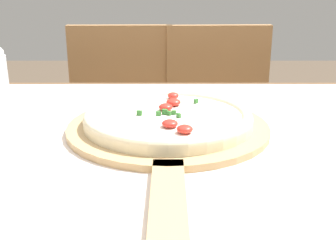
{
  "coord_description": "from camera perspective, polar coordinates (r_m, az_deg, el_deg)",
  "views": [
    {
      "loc": [
        -0.01,
        -0.63,
        1.03
      ],
      "look_at": [
        -0.01,
        0.07,
        0.8
      ],
      "focal_mm": 45.0,
      "sensor_mm": 36.0,
      "label": 1
    }
  ],
  "objects": [
    {
      "name": "dining_table",
      "position": [
        0.74,
        0.82,
        -12.52
      ],
      "size": [
        1.22,
        1.0,
        0.77
      ],
      "color": "brown",
      "rests_on": "ground_plane"
    },
    {
      "name": "towel_cloth",
      "position": [
        0.68,
        0.86,
        -4.41
      ],
      "size": [
        1.14,
        0.92,
        0.0
      ],
      "color": "silver",
      "rests_on": "dining_table"
    },
    {
      "name": "pizza_peel",
      "position": [
        0.75,
        -0.0,
        -1.66
      ],
      "size": [
        0.37,
        0.61,
        0.01
      ],
      "color": "tan",
      "rests_on": "towel_cloth"
    },
    {
      "name": "pizza",
      "position": [
        0.77,
        0.01,
        0.35
      ],
      "size": [
        0.31,
        0.31,
        0.03
      ],
      "color": "beige",
      "rests_on": "pizza_peel"
    },
    {
      "name": "chair_left",
      "position": [
        1.55,
        -6.43,
        -1.5
      ],
      "size": [
        0.41,
        0.41,
        0.88
      ],
      "rotation": [
        0.0,
        0.0,
        0.02
      ],
      "color": "#A37547",
      "rests_on": "ground_plane"
    },
    {
      "name": "chair_right",
      "position": [
        1.55,
        6.94,
        -1.5
      ],
      "size": [
        0.42,
        0.42,
        0.88
      ],
      "rotation": [
        0.0,
        0.0,
        0.04
      ],
      "color": "#A37547",
      "rests_on": "ground_plane"
    }
  ]
}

